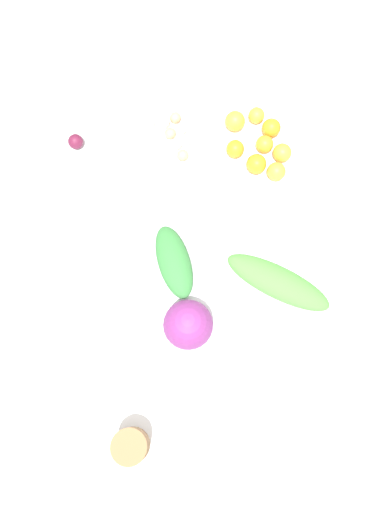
{
  "coord_description": "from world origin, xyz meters",
  "views": [
    {
      "loc": [
        -0.53,
        0.16,
        2.5
      ],
      "look_at": [
        0.0,
        0.0,
        0.75
      ],
      "focal_mm": 35.0,
      "sensor_mm": 36.0,
      "label": 1
    }
  ],
  "objects_px": {
    "orange_4": "(235,121)",
    "orange_5": "(271,128)",
    "cabbage_purple": "(188,325)",
    "orange_0": "(256,115)",
    "beet_root": "(76,142)",
    "orange_6": "(256,164)",
    "orange_2": "(235,149)",
    "orange_3": "(276,172)",
    "egg_carton": "(179,140)",
    "paper_bag": "(131,446)",
    "greens_bunch_dandelion": "(174,262)",
    "greens_bunch_chard": "(278,282)",
    "orange_7": "(282,153)",
    "orange_1": "(265,144)"
  },
  "relations": [
    {
      "from": "cabbage_purple",
      "to": "orange_2",
      "type": "distance_m",
      "value": 0.73
    },
    {
      "from": "egg_carton",
      "to": "orange_3",
      "type": "height_order",
      "value": "egg_carton"
    },
    {
      "from": "beet_root",
      "to": "orange_6",
      "type": "relative_size",
      "value": 0.76
    },
    {
      "from": "beet_root",
      "to": "orange_6",
      "type": "distance_m",
      "value": 0.72
    },
    {
      "from": "greens_bunch_dandelion",
      "to": "orange_4",
      "type": "bearing_deg",
      "value": -38.67
    },
    {
      "from": "orange_4",
      "to": "orange_5",
      "type": "height_order",
      "value": "orange_4"
    },
    {
      "from": "cabbage_purple",
      "to": "orange_3",
      "type": "height_order",
      "value": "cabbage_purple"
    },
    {
      "from": "greens_bunch_dandelion",
      "to": "orange_4",
      "type": "xyz_separation_m",
      "value": [
        0.49,
        -0.4,
        0.0
      ]
    },
    {
      "from": "orange_5",
      "to": "greens_bunch_chard",
      "type": "bearing_deg",
      "value": 162.74
    },
    {
      "from": "orange_1",
      "to": "orange_5",
      "type": "relative_size",
      "value": 0.93
    },
    {
      "from": "orange_0",
      "to": "orange_7",
      "type": "height_order",
      "value": "orange_7"
    },
    {
      "from": "cabbage_purple",
      "to": "orange_0",
      "type": "bearing_deg",
      "value": -34.31
    },
    {
      "from": "orange_0",
      "to": "paper_bag",
      "type": "bearing_deg",
      "value": 143.22
    },
    {
      "from": "greens_bunch_chard",
      "to": "cabbage_purple",
      "type": "bearing_deg",
      "value": 100.1
    },
    {
      "from": "orange_0",
      "to": "orange_5",
      "type": "xyz_separation_m",
      "value": [
        -0.07,
        -0.04,
        0.0
      ]
    },
    {
      "from": "orange_2",
      "to": "orange_3",
      "type": "distance_m",
      "value": 0.18
    },
    {
      "from": "greens_bunch_chard",
      "to": "orange_3",
      "type": "height_order",
      "value": "same"
    },
    {
      "from": "cabbage_purple",
      "to": "orange_3",
      "type": "bearing_deg",
      "value": -45.95
    },
    {
      "from": "orange_0",
      "to": "orange_2",
      "type": "height_order",
      "value": "orange_2"
    },
    {
      "from": "beet_root",
      "to": "orange_0",
      "type": "distance_m",
      "value": 0.73
    },
    {
      "from": "orange_1",
      "to": "orange_7",
      "type": "relative_size",
      "value": 0.95
    },
    {
      "from": "paper_bag",
      "to": "orange_3",
      "type": "xyz_separation_m",
      "value": [
        0.8,
        -0.78,
        -0.02
      ]
    },
    {
      "from": "orange_5",
      "to": "orange_6",
      "type": "bearing_deg",
      "value": 141.15
    },
    {
      "from": "orange_1",
      "to": "orange_7",
      "type": "distance_m",
      "value": 0.08
    },
    {
      "from": "paper_bag",
      "to": "greens_bunch_dandelion",
      "type": "height_order",
      "value": "paper_bag"
    },
    {
      "from": "orange_6",
      "to": "orange_7",
      "type": "height_order",
      "value": "orange_6"
    },
    {
      "from": "orange_0",
      "to": "orange_1",
      "type": "bearing_deg",
      "value": 174.77
    },
    {
      "from": "orange_2",
      "to": "orange_7",
      "type": "distance_m",
      "value": 0.18
    },
    {
      "from": "orange_6",
      "to": "orange_7",
      "type": "distance_m",
      "value": 0.11
    },
    {
      "from": "greens_bunch_chard",
      "to": "orange_1",
      "type": "height_order",
      "value": "greens_bunch_chard"
    },
    {
      "from": "greens_bunch_chard",
      "to": "beet_root",
      "type": "xyz_separation_m",
      "value": [
        0.77,
        0.57,
        -0.01
      ]
    },
    {
      "from": "orange_1",
      "to": "orange_4",
      "type": "bearing_deg",
      "value": 31.98
    },
    {
      "from": "orange_3",
      "to": "beet_root",
      "type": "bearing_deg",
      "value": 63.61
    },
    {
      "from": "cabbage_purple",
      "to": "paper_bag",
      "type": "xyz_separation_m",
      "value": [
        -0.32,
        0.29,
        -0.03
      ]
    },
    {
      "from": "beet_root",
      "to": "orange_0",
      "type": "relative_size",
      "value": 0.91
    },
    {
      "from": "orange_1",
      "to": "orange_0",
      "type": "bearing_deg",
      "value": -5.23
    },
    {
      "from": "beet_root",
      "to": "orange_5",
      "type": "distance_m",
      "value": 0.78
    },
    {
      "from": "cabbage_purple",
      "to": "orange_4",
      "type": "bearing_deg",
      "value": -29.26
    },
    {
      "from": "orange_4",
      "to": "orange_5",
      "type": "distance_m",
      "value": 0.15
    },
    {
      "from": "orange_0",
      "to": "orange_5",
      "type": "height_order",
      "value": "orange_5"
    },
    {
      "from": "orange_2",
      "to": "orange_7",
      "type": "height_order",
      "value": "orange_7"
    },
    {
      "from": "paper_bag",
      "to": "orange_7",
      "type": "relative_size",
      "value": 1.64
    },
    {
      "from": "greens_bunch_dandelion",
      "to": "orange_3",
      "type": "bearing_deg",
      "value": -63.64
    },
    {
      "from": "orange_4",
      "to": "egg_carton",
      "type": "bearing_deg",
      "value": 95.07
    },
    {
      "from": "orange_2",
      "to": "orange_6",
      "type": "height_order",
      "value": "orange_6"
    },
    {
      "from": "egg_carton",
      "to": "orange_3",
      "type": "bearing_deg",
      "value": -136.7
    },
    {
      "from": "orange_2",
      "to": "orange_0",
      "type": "bearing_deg",
      "value": -47.03
    },
    {
      "from": "orange_3",
      "to": "cabbage_purple",
      "type": "bearing_deg",
      "value": 134.05
    },
    {
      "from": "orange_7",
      "to": "greens_bunch_chard",
      "type": "bearing_deg",
      "value": 158.53
    },
    {
      "from": "orange_7",
      "to": "egg_carton",
      "type": "bearing_deg",
      "value": 66.03
    }
  ]
}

